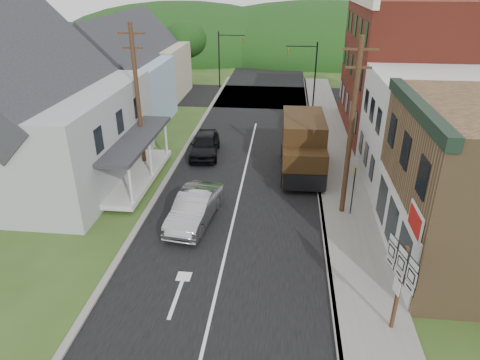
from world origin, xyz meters
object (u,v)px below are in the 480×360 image
(delivery_van, at_px, (303,146))
(route_sign_cluster, at_px, (400,277))
(silver_sedan, at_px, (195,208))
(dark_sedan, at_px, (205,145))
(warning_sign, at_px, (353,183))

(delivery_van, xyz_separation_m, route_sign_cluster, (2.83, -13.20, 0.58))
(delivery_van, height_order, route_sign_cluster, route_sign_cluster)
(route_sign_cluster, bearing_deg, delivery_van, 88.41)
(silver_sedan, height_order, dark_sedan, silver_sedan)
(delivery_van, height_order, warning_sign, delivery_van)
(route_sign_cluster, bearing_deg, dark_sedan, 107.86)
(delivery_van, bearing_deg, route_sign_cluster, -79.14)
(warning_sign, bearing_deg, dark_sedan, 151.06)
(delivery_van, relative_size, warning_sign, 2.29)
(dark_sedan, distance_m, delivery_van, 7.03)
(warning_sign, bearing_deg, route_sign_cluster, -76.37)
(dark_sedan, xyz_separation_m, route_sign_cluster, (9.44, -15.38, 1.57))
(dark_sedan, xyz_separation_m, warning_sign, (9.00, -7.40, 1.12))
(silver_sedan, bearing_deg, route_sign_cluster, -31.06)
(delivery_van, bearing_deg, warning_sign, -66.64)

